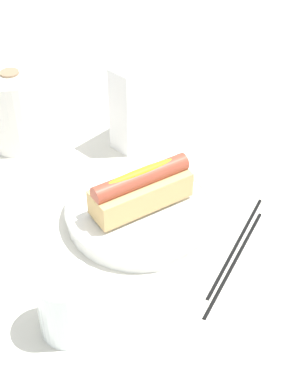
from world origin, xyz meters
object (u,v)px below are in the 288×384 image
(paper_towel_roll, at_px, (15,108))
(chopstick_far, at_px, (235,261))
(napkin_box, at_px, (141,102))
(chopstick_near, at_px, (236,245))
(serving_bowl, at_px, (144,209))
(hotdog_front, at_px, (144,188))
(water_glass, at_px, (66,306))

(paper_towel_roll, relative_size, chopstick_far, 0.61)
(napkin_box, height_order, chopstick_far, napkin_box)
(napkin_box, bearing_deg, chopstick_near, -109.56)
(serving_bowl, xyz_separation_m, hotdog_front, (0.00, -0.00, 0.04))
(napkin_box, bearing_deg, chopstick_far, -113.04)
(chopstick_near, bearing_deg, napkin_box, 53.68)
(serving_bowl, height_order, paper_towel_roll, paper_towel_roll)
(hotdog_front, height_order, paper_towel_roll, paper_towel_roll)
(chopstick_far, bearing_deg, water_glass, 143.99)
(hotdog_front, height_order, napkin_box, napkin_box)
(serving_bowl, relative_size, water_glass, 2.50)
(water_glass, distance_m, chopstick_near, 0.27)
(hotdog_front, bearing_deg, napkin_box, 33.99)
(chopstick_near, bearing_deg, chopstick_far, -164.10)
(serving_bowl, xyz_separation_m, chopstick_far, (-0.01, -0.15, -0.01))
(paper_towel_roll, bearing_deg, chopstick_near, -94.40)
(napkin_box, xyz_separation_m, chopstick_near, (-0.15, -0.26, -0.07))
(paper_towel_roll, bearing_deg, serving_bowl, -100.34)
(napkin_box, distance_m, chopstick_near, 0.31)
(napkin_box, distance_m, chopstick_far, 0.33)
(chopstick_near, height_order, chopstick_far, same)
(water_glass, xyz_separation_m, napkin_box, (0.39, 0.15, 0.03))
(hotdog_front, relative_size, chopstick_near, 0.71)
(serving_bowl, height_order, water_glass, water_glass)
(chopstick_near, bearing_deg, paper_towel_roll, 79.70)
(paper_towel_roll, distance_m, napkin_box, 0.21)
(paper_towel_roll, relative_size, chopstick_near, 0.61)
(paper_towel_roll, bearing_deg, chopstick_far, -98.07)
(paper_towel_roll, bearing_deg, napkin_box, -56.46)
(hotdog_front, relative_size, napkin_box, 1.05)
(napkin_box, height_order, chopstick_near, napkin_box)
(water_glass, bearing_deg, paper_towel_roll, 49.88)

